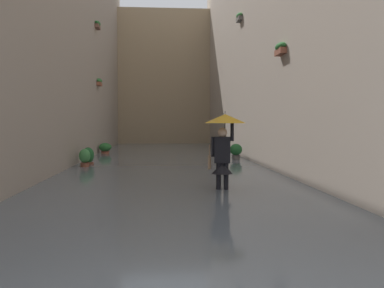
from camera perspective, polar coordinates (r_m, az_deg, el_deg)
The scene contains 11 objects.
ground_plane at distance 17.09m, azimuth -3.43°, elevation -3.10°, with size 73.78×73.78×0.00m, color #605B56.
flood_water at distance 17.08m, azimuth -3.43°, elevation -2.78°, with size 7.85×35.51×0.19m, color slate.
building_facade_left at distance 18.19m, azimuth 11.26°, elevation 17.36°, with size 2.04×33.51×12.69m.
building_facade_right at distance 18.11m, azimuth -18.36°, elevation 17.92°, with size 2.04×33.51×13.05m.
building_facade_far at distance 32.83m, azimuth -3.88°, elevation 9.00°, with size 10.65×1.80×10.51m, color tan.
person_wading at distance 9.92m, azimuth 4.40°, elevation 0.96°, with size 1.01×1.01×2.09m.
potted_plant_far_left at distance 22.95m, azimuth 3.94°, elevation -0.31°, with size 0.59×0.59×0.86m.
potted_plant_far_right at distance 15.58m, azimuth -14.62°, elevation -2.04°, with size 0.41×0.41×0.85m.
potted_plant_near_left at distance 18.33m, azimuth 6.10°, elevation -1.09°, with size 0.54×0.54×0.87m.
potted_plant_near_right at distance 21.89m, azimuth -11.92°, elevation -0.66°, with size 0.66×0.66×0.75m.
potted_plant_mid_right at distance 16.48m, azimuth -14.15°, elevation -1.90°, with size 0.45×0.45×0.85m.
Camera 1 is at (0.25, 2.23, 1.81)m, focal length 38.55 mm.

